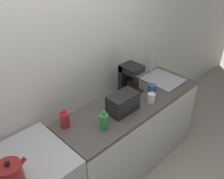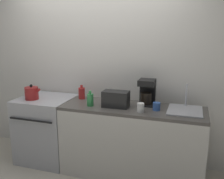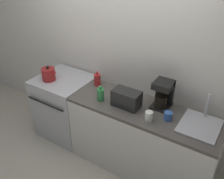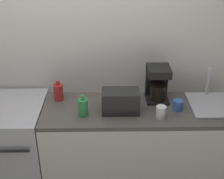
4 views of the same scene
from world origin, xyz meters
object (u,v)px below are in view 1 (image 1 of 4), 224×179
Objects in this scene: kettle at (10,173)px; coffee_maker at (130,77)px; bottle_green at (104,121)px; bottle_red at (65,120)px; cup_white at (151,98)px; toaster at (123,103)px; cup_blue at (152,88)px.

kettle is 0.70× the size of coffee_maker.
bottle_green is 1.00× the size of bottle_red.
cup_white is at bearing -92.19° from coffee_maker.
kettle reaches higher than bottle_green.
toaster is at bearing 162.59° from cup_white.
coffee_maker is 1.70× the size of bottle_red.
cup_blue is at bearing 35.29° from cup_white.
bottle_red reaches higher than cup_white.
kettle is 1.17m from toaster.
bottle_green and bottle_red have the same top height.
toaster is 0.40m from coffee_maker.
bottle_red is 1.05m from cup_blue.
bottle_green is at bearing -156.93° from coffee_maker.
bottle_red is at bearing -179.52° from coffee_maker.
cup_white is at bearing -3.88° from bottle_green.
cup_white is (-0.16, -0.12, 0.01)m from cup_blue.
coffee_maker is at bearing 32.73° from toaster.
kettle reaches higher than cup_white.
cup_blue is (0.49, 0.01, -0.05)m from toaster.
bottle_green is 0.63m from cup_white.
bottle_green is at bearing -48.48° from bottle_red.
bottle_red is at bearing 159.07° from toaster.
cup_blue is at bearing 1.29° from kettle.
cup_white is (0.32, -0.10, -0.05)m from toaster.
toaster is at bearing 1.15° from kettle.
cup_blue is at bearing 1.63° from toaster.
kettle is at bearing -159.55° from bottle_red.
bottle_green is 1.80× the size of cup_white.
cup_white is at bearing -144.71° from cup_blue.
coffee_maker is (0.34, 0.22, 0.07)m from toaster.
kettle reaches higher than toaster.
cup_blue is (1.03, -0.19, -0.03)m from bottle_red.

